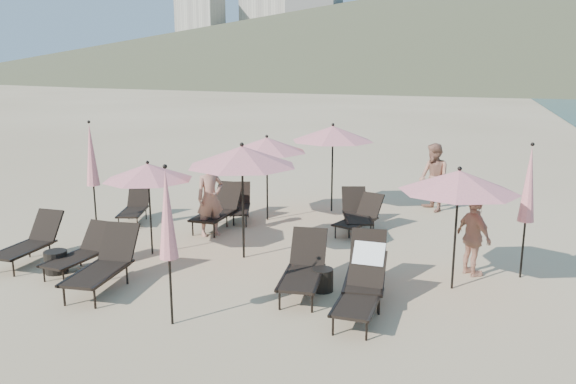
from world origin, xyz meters
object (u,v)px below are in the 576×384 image
(umbrella_open_4, at_px, (333,134))
(umbrella_open_0, at_px, (148,172))
(lounger_2, at_px, (104,263))
(beachgoer_b, at_px, (434,178))
(side_table_0, at_px, (56,262))
(lounger_6, at_px, (135,207))
(lounger_4, at_px, (362,286))
(umbrella_closed_0, at_px, (167,215))
(umbrella_open_1, at_px, (242,156))
(umbrella_open_3, at_px, (267,145))
(lounger_7, at_px, (218,209))
(lounger_10, at_px, (360,217))
(umbrella_closed_1, at_px, (529,185))
(umbrella_open_2, at_px, (459,181))
(beachgoer_c, at_px, (474,237))
(lounger_9, at_px, (356,212))
(beachgoer_a, at_px, (210,198))
(lounger_3, at_px, (304,268))
(side_table_1, at_px, (323,280))
(lounger_1, at_px, (80,251))
(lounger_8, at_px, (238,204))
(lounger_0, at_px, (30,241))
(lounger_5, at_px, (366,269))
(umbrella_closed_2, at_px, (91,155))

(umbrella_open_4, bearing_deg, umbrella_open_0, -119.20)
(lounger_2, relative_size, beachgoer_b, 0.99)
(side_table_0, bearing_deg, lounger_6, 100.48)
(lounger_4, relative_size, umbrella_closed_0, 0.66)
(umbrella_open_1, xyz_separation_m, umbrella_open_3, (-0.61, 3.03, -0.18))
(lounger_7, xyz_separation_m, umbrella_open_0, (-0.46, -2.36, 1.33))
(lounger_2, xyz_separation_m, lounger_10, (3.70, 5.00, -0.07))
(lounger_10, distance_m, umbrella_closed_1, 4.29)
(umbrella_open_2, height_order, umbrella_closed_0, umbrella_closed_0)
(lounger_4, height_order, beachgoer_c, beachgoer_c)
(lounger_7, xyz_separation_m, side_table_0, (-1.64, -3.97, -0.27))
(lounger_2, xyz_separation_m, umbrella_closed_1, (7.26, 3.05, 1.34))
(umbrella_open_1, bearing_deg, lounger_6, 155.84)
(umbrella_open_4, bearing_deg, side_table_0, -121.01)
(lounger_6, xyz_separation_m, umbrella_closed_1, (9.38, -1.08, 1.43))
(lounger_9, height_order, beachgoer_a, beachgoer_a)
(lounger_3, distance_m, side_table_1, 0.44)
(umbrella_closed_0, bearing_deg, umbrella_closed_1, 36.50)
(lounger_1, bearing_deg, side_table_0, -147.41)
(lounger_8, height_order, lounger_9, lounger_9)
(lounger_0, bearing_deg, lounger_5, 2.32)
(lounger_1, relative_size, lounger_5, 0.87)
(lounger_2, relative_size, side_table_0, 4.25)
(umbrella_open_2, bearing_deg, lounger_10, 128.25)
(lounger_9, relative_size, umbrella_open_2, 0.77)
(umbrella_open_3, bearing_deg, lounger_6, -158.10)
(side_table_0, distance_m, beachgoer_a, 3.80)
(lounger_9, xyz_separation_m, umbrella_open_1, (-1.81, -2.92, 1.75))
(umbrella_open_4, xyz_separation_m, umbrella_closed_2, (-4.97, -3.91, -0.28))
(lounger_10, relative_size, beachgoer_a, 0.90)
(lounger_0, height_order, umbrella_closed_0, umbrella_closed_0)
(umbrella_closed_1, bearing_deg, lounger_0, -166.24)
(umbrella_open_0, distance_m, umbrella_open_2, 6.29)
(side_table_1, bearing_deg, umbrella_open_1, 149.44)
(beachgoer_a, bearing_deg, lounger_3, -88.86)
(lounger_1, bearing_deg, umbrella_closed_2, 125.60)
(lounger_2, distance_m, side_table_1, 3.99)
(lounger_5, distance_m, umbrella_open_0, 5.07)
(umbrella_open_0, distance_m, umbrella_open_3, 3.72)
(umbrella_open_2, bearing_deg, umbrella_open_4, 126.03)
(lounger_1, height_order, lounger_2, lounger_2)
(lounger_4, distance_m, beachgoer_b, 7.49)
(lounger_10, relative_size, beachgoer_c, 1.07)
(lounger_0, height_order, umbrella_open_2, umbrella_open_2)
(umbrella_open_1, relative_size, beachgoer_b, 1.29)
(lounger_0, relative_size, beachgoer_c, 1.10)
(lounger_3, distance_m, lounger_5, 1.11)
(lounger_6, bearing_deg, umbrella_closed_1, -25.93)
(lounger_4, relative_size, lounger_9, 0.96)
(lounger_7, bearing_deg, lounger_5, -35.14)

